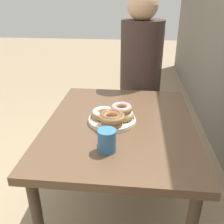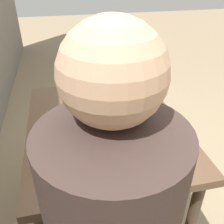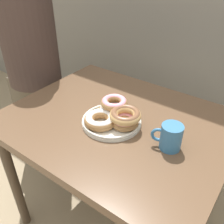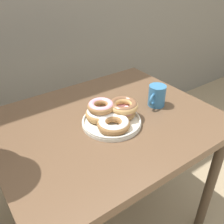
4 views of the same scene
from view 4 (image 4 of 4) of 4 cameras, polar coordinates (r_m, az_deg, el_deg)
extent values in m
cube|color=brown|center=(1.13, -1.34, -2.54)|extent=(0.98, 0.79, 0.04)
cylinder|color=#473828|center=(1.46, 21.57, -15.08)|extent=(0.05, 0.05, 0.71)
cylinder|color=#473828|center=(1.50, -22.98, -13.74)|extent=(0.05, 0.05, 0.71)
cylinder|color=#473828|center=(1.77, 4.18, -2.89)|extent=(0.05, 0.05, 0.71)
cylinder|color=silver|center=(1.08, 0.00, -2.37)|extent=(0.26, 0.26, 0.01)
torus|color=silver|center=(1.08, 0.00, -1.84)|extent=(0.26, 0.26, 0.01)
torus|color=#9E7042|center=(1.10, 2.45, -0.14)|extent=(0.15, 0.15, 0.04)
torus|color=pink|center=(1.10, 2.46, 0.13)|extent=(0.14, 0.14, 0.03)
torus|color=#B2844C|center=(1.09, -2.57, -0.42)|extent=(0.18, 0.18, 0.04)
torus|color=white|center=(1.09, -2.58, -0.10)|extent=(0.17, 0.17, 0.03)
torus|color=#9E7042|center=(1.02, 0.38, -2.81)|extent=(0.19, 0.19, 0.04)
torus|color=white|center=(1.02, 0.38, -2.48)|extent=(0.18, 0.18, 0.03)
torus|color=tan|center=(1.09, 2.60, 1.46)|extent=(0.17, 0.17, 0.04)
torus|color=brown|center=(1.08, 2.61, 1.74)|extent=(0.16, 0.16, 0.03)
torus|color=#9E7042|center=(1.07, -2.55, 1.31)|extent=(0.13, 0.13, 0.03)
torus|color=pink|center=(1.07, -2.56, 1.59)|extent=(0.12, 0.12, 0.03)
cylinder|color=teal|center=(1.22, 10.22, 3.71)|extent=(0.08, 0.08, 0.10)
cylinder|color=#382114|center=(1.20, 10.43, 5.63)|extent=(0.07, 0.07, 0.00)
torus|color=teal|center=(1.18, 9.25, 2.82)|extent=(0.06, 0.03, 0.06)
camera|label=1|loc=(1.90, 32.32, 28.53)|focal=40.00mm
camera|label=2|loc=(1.11, -71.96, 17.98)|focal=40.00mm
camera|label=3|loc=(1.03, 58.36, 19.80)|focal=40.00mm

